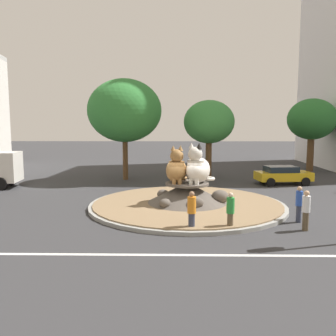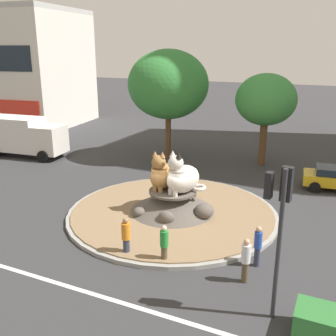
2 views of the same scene
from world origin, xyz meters
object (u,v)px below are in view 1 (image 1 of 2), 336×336
object	(u,v)px
broadleaf_tree_behind_island	(125,111)
pedestrian_green_shirt	(230,211)
third_tree_left	(312,120)
hatchback_near_shophouse	(283,175)
second_tree_near_tower	(209,122)
pedestrian_blue_shirt	(299,203)
pedestrian_orange_shirt	(192,211)
pedestrian_white_shirt	(306,209)
cat_statue_tabby	(177,169)
cat_statue_white	(198,168)

from	to	relation	value
broadleaf_tree_behind_island	pedestrian_green_shirt	xyz separation A→B (m)	(6.40, -14.24, -4.75)
third_tree_left	hatchback_near_shophouse	world-z (taller)	third_tree_left
second_tree_near_tower	third_tree_left	size ratio (longest dim) A/B	0.94
broadleaf_tree_behind_island	second_tree_near_tower	xyz separation A→B (m)	(6.97, 1.31, -0.92)
pedestrian_blue_shirt	pedestrian_orange_shirt	size ratio (longest dim) A/B	0.98
second_tree_near_tower	hatchback_near_shophouse	size ratio (longest dim) A/B	1.56
pedestrian_white_shirt	hatchback_near_shophouse	bearing A→B (deg)	88.29
broadleaf_tree_behind_island	hatchback_near_shophouse	size ratio (longest dim) A/B	1.94
pedestrian_blue_shirt	second_tree_near_tower	bearing A→B (deg)	-1.73
third_tree_left	hatchback_near_shophouse	xyz separation A→B (m)	(-4.98, -7.76, -4.25)
hatchback_near_shophouse	pedestrian_orange_shirt	bearing A→B (deg)	-128.20
third_tree_left	pedestrian_white_shirt	size ratio (longest dim) A/B	4.05
cat_statue_tabby	pedestrian_white_shirt	world-z (taller)	cat_statue_tabby
pedestrian_orange_shirt	hatchback_near_shophouse	world-z (taller)	pedestrian_orange_shirt
cat_statue_white	pedestrian_orange_shirt	xyz separation A→B (m)	(-0.54, -4.51, -1.23)
cat_statue_white	pedestrian_blue_shirt	xyz separation A→B (m)	(4.47, -2.98, -1.24)
second_tree_near_tower	pedestrian_blue_shirt	bearing A→B (deg)	-78.83
pedestrian_white_shirt	hatchback_near_shophouse	xyz separation A→B (m)	(2.65, 11.93, -0.17)
broadleaf_tree_behind_island	pedestrian_blue_shirt	bearing A→B (deg)	-52.78
cat_statue_tabby	pedestrian_white_shirt	bearing A→B (deg)	48.56
second_tree_near_tower	pedestrian_white_shirt	world-z (taller)	second_tree_near_tower
pedestrian_white_shirt	cat_statue_tabby	bearing A→B (deg)	151.98
pedestrian_white_shirt	pedestrian_blue_shirt	bearing A→B (deg)	93.94
hatchback_near_shophouse	cat_statue_white	bearing A→B (deg)	-138.80
cat_statue_tabby	pedestrian_orange_shirt	world-z (taller)	cat_statue_tabby
pedestrian_white_shirt	pedestrian_green_shirt	world-z (taller)	pedestrian_white_shirt
cat_statue_white	second_tree_near_tower	bearing A→B (deg)	-166.07
pedestrian_white_shirt	pedestrian_orange_shirt	world-z (taller)	pedestrian_white_shirt
pedestrian_blue_shirt	hatchback_near_shophouse	size ratio (longest dim) A/B	0.40
cat_statue_white	third_tree_left	size ratio (longest dim) A/B	0.32
hatchback_near_shophouse	second_tree_near_tower	bearing A→B (deg)	139.81
second_tree_near_tower	hatchback_near_shophouse	distance (m)	7.49
broadleaf_tree_behind_island	pedestrian_white_shirt	bearing A→B (deg)	-55.79
third_tree_left	pedestrian_white_shirt	xyz separation A→B (m)	(-7.63, -19.69, -4.07)
third_tree_left	pedestrian_blue_shirt	bearing A→B (deg)	-112.10
cat_statue_white	broadleaf_tree_behind_island	xyz separation A→B (m)	(-5.29, 9.88, 3.48)
cat_statue_white	pedestrian_white_shirt	world-z (taller)	cat_statue_white
second_tree_near_tower	pedestrian_green_shirt	bearing A→B (deg)	-92.11
pedestrian_orange_shirt	hatchback_near_shophouse	xyz separation A→B (m)	(7.51, 12.18, -0.16)
second_tree_near_tower	pedestrian_orange_shirt	size ratio (longest dim) A/B	3.80
pedestrian_white_shirt	pedestrian_blue_shirt	world-z (taller)	pedestrian_white_shirt
cat_statue_white	hatchback_near_shophouse	size ratio (longest dim) A/B	0.53
third_tree_left	pedestrian_orange_shirt	world-z (taller)	third_tree_left
cat_statue_tabby	hatchback_near_shophouse	distance (m)	11.15
broadleaf_tree_behind_island	cat_statue_white	bearing A→B (deg)	-61.81
second_tree_near_tower	hatchback_near_shophouse	world-z (taller)	second_tree_near_tower
second_tree_near_tower	cat_statue_tabby	bearing A→B (deg)	-104.33
hatchback_near_shophouse	pedestrian_green_shirt	bearing A→B (deg)	-122.53
pedestrian_green_shirt	broadleaf_tree_behind_island	bearing A→B (deg)	167.89
broadleaf_tree_behind_island	third_tree_left	world-z (taller)	broadleaf_tree_behind_island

